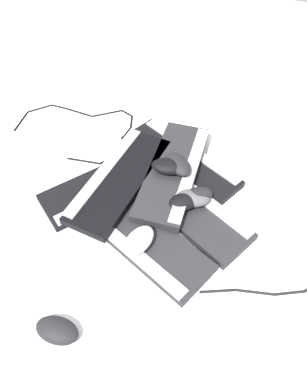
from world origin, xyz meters
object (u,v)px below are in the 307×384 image
Objects in this scene: keyboard_1 at (186,206)px; keyboard_4 at (119,179)px; mouse_1 at (185,201)px; keyboard_2 at (180,160)px; mouse_6 at (195,197)px; mouse_5 at (169,166)px; keyboard_5 at (174,171)px; mouse_3 at (57,330)px; keyboard_0 at (141,238)px; keyboard_3 at (110,184)px; mouse_4 at (178,164)px; mouse_2 at (139,241)px; mouse_0 at (192,198)px.

keyboard_1 is 0.23m from keyboard_4.
keyboard_4 is 0.22m from mouse_1.
mouse_1 is at bearing 82.24° from keyboard_4.
mouse_6 is (0.17, 0.09, 0.04)m from keyboard_2.
mouse_5 is (0.10, -0.01, 0.07)m from keyboard_2.
mouse_5 reaches higher than mouse_6.
mouse_6 reaches higher than keyboard_2.
keyboard_5 reaches higher than mouse_3.
mouse_1 is at bearing 146.69° from keyboard_0.
keyboard_4 reaches higher than keyboard_3.
mouse_4 is at bearing 6.87° from keyboard_2.
keyboard_2 is at bearing 80.00° from mouse_3.
keyboard_0 is 0.05m from mouse_2.
mouse_4 is 1.00× the size of mouse_6.
mouse_0 is 1.00× the size of mouse_6.
keyboard_0 is 0.18m from keyboard_1.
mouse_6 is at bearing 134.34° from mouse_5.
mouse_3 is 1.00× the size of mouse_6.
keyboard_2 is 4.16× the size of mouse_0.
keyboard_3 is at bearing 10.97° from mouse_5.
keyboard_3 is (0.17, -0.19, 0.00)m from keyboard_2.
keyboard_1 is 0.05m from mouse_6.
mouse_0 is 0.01m from mouse_6.
keyboard_2 is at bearing -41.31° from mouse_4.
mouse_0 is at bearing 67.02° from mouse_3.
mouse_6 is (0.07, 0.10, -0.03)m from mouse_5.
keyboard_1 is 0.26m from keyboard_3.
keyboard_4 is 4.17× the size of mouse_3.
mouse_6 is at bearing 89.80° from keyboard_3.
mouse_2 is at bearing 125.29° from mouse_4.
keyboard_0 is 1.01× the size of keyboard_2.
mouse_5 reaches higher than keyboard_4.
mouse_2 is at bearing -3.50° from keyboard_2.
mouse_6 is (0.00, 0.28, 0.04)m from keyboard_3.
keyboard_0 is 4.19× the size of mouse_4.
mouse_4 reaches higher than mouse_0.
mouse_0 and mouse_2 have the same top height.
mouse_2 is at bearing 39.97° from keyboard_3.
mouse_6 is (-0.02, 0.03, 0.00)m from mouse_1.
keyboard_4 is at bearing 13.83° from mouse_5.
mouse_6 is at bearing 173.92° from mouse_4.
mouse_1 is 1.00× the size of mouse_5.
mouse_3 reaches higher than keyboard_1.
keyboard_1 is 4.14× the size of mouse_6.
keyboard_1 and keyboard_3 have the same top height.
mouse_5 reaches higher than keyboard_5.
mouse_4 is at bearing 83.29° from keyboard_5.
keyboard_2 is 0.20m from mouse_0.
mouse_2 is 1.00× the size of mouse_3.
mouse_1 is at bearing -9.95° from keyboard_1.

